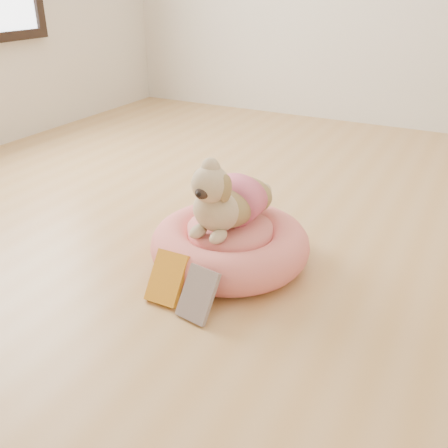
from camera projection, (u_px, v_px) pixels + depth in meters
The scene contains 5 objects.
floor at pixel (228, 249), 2.07m from camera, with size 4.50×4.50×0.00m, color tan.
pet_bed at pixel (230, 244), 1.94m from camera, with size 0.62×0.62×0.16m.
dog at pixel (227, 187), 1.84m from camera, with size 0.29×0.42×0.31m, color olive, non-canonical shape.
book_yellow at pixel (167, 278), 1.72m from camera, with size 0.12×0.02×0.18m, color yellow.
book_white at pixel (198, 294), 1.63m from camera, with size 0.12×0.02×0.18m, color white.
Camera 1 is at (0.83, -1.60, 1.01)m, focal length 40.00 mm.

